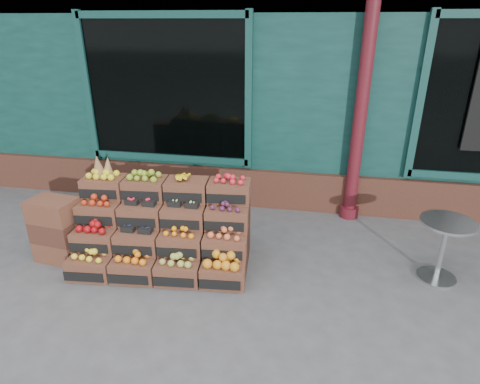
# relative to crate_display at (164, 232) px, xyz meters

# --- Properties ---
(ground) EXTENTS (60.00, 60.00, 0.00)m
(ground) POSITION_rel_crate_display_xyz_m (1.07, -0.41, -0.39)
(ground) COLOR #49494C
(ground) RESTS_ON ground
(shop_facade) EXTENTS (12.00, 6.24, 4.80)m
(shop_facade) POSITION_rel_crate_display_xyz_m (1.07, 4.71, 2.01)
(shop_facade) COLOR #103632
(shop_facade) RESTS_ON ground
(crate_display) EXTENTS (2.09, 1.16, 1.26)m
(crate_display) POSITION_rel_crate_display_xyz_m (0.00, 0.00, 0.00)
(crate_display) COLOR brown
(crate_display) RESTS_ON ground
(spare_crates) EXTENTS (0.57, 0.42, 0.79)m
(spare_crates) POSITION_rel_crate_display_xyz_m (-1.27, -0.21, 0.01)
(spare_crates) COLOR brown
(spare_crates) RESTS_ON ground
(bistro_table) EXTENTS (0.58, 0.58, 0.73)m
(bistro_table) POSITION_rel_crate_display_xyz_m (3.16, 0.21, 0.07)
(bistro_table) COLOR silver
(bistro_table) RESTS_ON ground
(shopkeeper) EXTENTS (0.69, 0.49, 1.77)m
(shopkeeper) POSITION_rel_crate_display_xyz_m (-0.91, 2.39, 0.50)
(shopkeeper) COLOR #154C28
(shopkeeper) RESTS_ON ground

